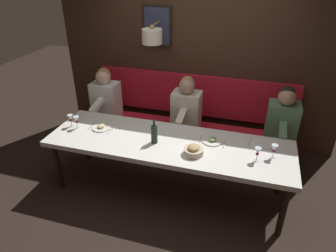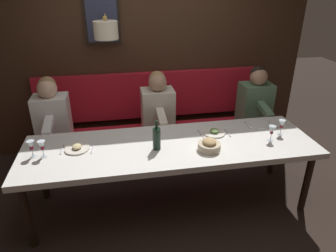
% 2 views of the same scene
% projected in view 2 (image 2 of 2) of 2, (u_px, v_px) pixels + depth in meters
% --- Properties ---
extents(ground_plane, '(12.00, 12.00, 0.00)m').
position_uv_depth(ground_plane, '(170.00, 203.00, 3.39)').
color(ground_plane, black).
extents(dining_table, '(0.90, 2.91, 0.74)m').
position_uv_depth(dining_table, '(171.00, 149.00, 3.09)').
color(dining_table, silver).
rests_on(dining_table, ground_plane).
extents(banquette_bench, '(0.52, 3.11, 0.45)m').
position_uv_depth(banquette_bench, '(158.00, 146.00, 4.08)').
color(banquette_bench, red).
rests_on(banquette_bench, ground_plane).
extents(back_wall_panel, '(0.59, 4.31, 2.90)m').
position_uv_depth(back_wall_panel, '(149.00, 51.00, 4.09)').
color(back_wall_panel, '#382316').
rests_on(back_wall_panel, ground_plane).
extents(diner_nearest, '(0.60, 0.40, 0.79)m').
position_uv_depth(diner_nearest, '(256.00, 98.00, 4.03)').
color(diner_nearest, '#567A5B').
rests_on(diner_nearest, banquette_bench).
extents(diner_near, '(0.60, 0.40, 0.79)m').
position_uv_depth(diner_near, '(158.00, 105.00, 3.82)').
color(diner_near, beige).
rests_on(diner_near, banquette_bench).
extents(diner_middle, '(0.60, 0.40, 0.79)m').
position_uv_depth(diner_middle, '(51.00, 112.00, 3.61)').
color(diner_middle, white).
rests_on(diner_middle, banquette_bench).
extents(place_setting_0, '(0.24, 0.32, 0.05)m').
position_uv_depth(place_setting_0, '(77.00, 148.00, 2.97)').
color(place_setting_0, silver).
rests_on(place_setting_0, dining_table).
extents(place_setting_1, '(0.24, 0.31, 0.05)m').
position_uv_depth(place_setting_1, '(214.00, 132.00, 3.27)').
color(place_setting_1, silver).
rests_on(place_setting_1, dining_table).
extents(place_setting_2, '(0.24, 0.32, 0.01)m').
position_uv_depth(place_setting_2, '(260.00, 124.00, 3.46)').
color(place_setting_2, white).
rests_on(place_setting_2, dining_table).
extents(wine_glass_0, '(0.07, 0.07, 0.16)m').
position_uv_depth(wine_glass_0, '(282.00, 124.00, 3.21)').
color(wine_glass_0, silver).
rests_on(wine_glass_0, dining_table).
extents(wine_glass_1, '(0.07, 0.07, 0.16)m').
position_uv_depth(wine_glass_1, '(31.00, 146.00, 2.80)').
color(wine_glass_1, silver).
rests_on(wine_glass_1, dining_table).
extents(wine_glass_2, '(0.07, 0.07, 0.16)m').
position_uv_depth(wine_glass_2, '(272.00, 130.00, 3.09)').
color(wine_glass_2, silver).
rests_on(wine_glass_2, dining_table).
extents(wine_glass_3, '(0.07, 0.07, 0.16)m').
position_uv_depth(wine_glass_3, '(42.00, 146.00, 2.80)').
color(wine_glass_3, silver).
rests_on(wine_glass_3, dining_table).
extents(wine_bottle, '(0.08, 0.08, 0.30)m').
position_uv_depth(wine_bottle, '(157.00, 138.00, 2.93)').
color(wine_bottle, black).
rests_on(wine_bottle, dining_table).
extents(bread_bowl, '(0.22, 0.22, 0.12)m').
position_uv_depth(bread_bowl, '(209.00, 145.00, 2.95)').
color(bread_bowl, beige).
rests_on(bread_bowl, dining_table).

